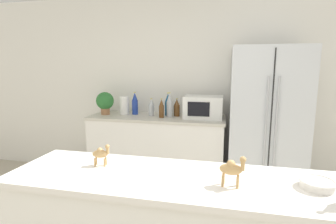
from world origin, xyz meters
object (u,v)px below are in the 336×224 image
microwave (203,107)px  camel_figurine_second (101,153)px  refrigerator (266,125)px  back_bottle_0 (169,105)px  paper_towel_roll (124,105)px  back_bottle_2 (151,108)px  fruit_bowl (317,184)px  back_bottle_4 (177,108)px  back_bottle_3 (161,109)px  back_bottle_5 (168,105)px  camel_figurine (232,169)px  potted_plant (105,102)px  back_bottle_1 (135,104)px

microwave → camel_figurine_second: microwave is taller
refrigerator → microwave: bearing=172.9°
refrigerator → camel_figurine_second: 2.14m
microwave → back_bottle_0: back_bottle_0 is taller
paper_towel_roll → microwave: bearing=-1.1°
microwave → back_bottle_2: 0.69m
microwave → camel_figurine_second: 1.90m
fruit_bowl → back_bottle_4: bearing=119.8°
back_bottle_3 → back_bottle_5: bearing=74.0°
camel_figurine → back_bottle_3: bearing=114.4°
microwave → back_bottle_4: 0.36m
back_bottle_2 → back_bottle_5: bearing=18.4°
potted_plant → back_bottle_4: (0.98, 0.09, -0.06)m
back_bottle_2 → back_bottle_5: (0.21, 0.07, 0.04)m
potted_plant → camel_figurine_second: size_ratio=2.18×
back_bottle_2 → camel_figurine_second: back_bottle_2 is taller
refrigerator → back_bottle_5: 1.25m
microwave → back_bottle_3: size_ratio=1.96×
back_bottle_3 → back_bottle_4: size_ratio=1.05×
back_bottle_2 → camel_figurine_second: (0.20, -1.85, -0.01)m
potted_plant → back_bottle_2: bearing=3.4°
refrigerator → back_bottle_2: (-1.43, 0.10, 0.14)m
paper_towel_roll → back_bottle_2: size_ratio=1.06×
back_bottle_0 → back_bottle_5: size_ratio=1.04×
back_bottle_4 → fruit_bowl: (1.11, -1.94, -0.07)m
fruit_bowl → camel_figurine_second: size_ratio=1.29×
back_bottle_0 → camel_figurine_second: 1.82m
microwave → paper_towel_roll: bearing=178.9°
potted_plant → camel_figurine: bearing=-49.3°
back_bottle_1 → back_bottle_5: 0.46m
back_bottle_1 → paper_towel_roll: bearing=-167.0°
potted_plant → back_bottle_3: potted_plant is taller
potted_plant → camel_figurine_second: (0.85, -1.81, -0.08)m
back_bottle_5 → fruit_bowl: bearing=-57.7°
back_bottle_1 → back_bottle_4: bearing=0.1°
back_bottle_3 → camel_figurine: size_ratio=1.44×
refrigerator → back_bottle_5: (-1.22, 0.17, 0.18)m
refrigerator → back_bottle_5: refrigerator is taller
back_bottle_1 → camel_figurine_second: back_bottle_1 is taller
potted_plant → back_bottle_2: 0.65m
back_bottle_0 → camel_figurine: back_bottle_0 is taller
back_bottle_3 → camel_figurine: back_bottle_3 is taller
back_bottle_5 → camel_figurine: (0.80, -2.04, -0.03)m
paper_towel_roll → fruit_bowl: 2.65m
fruit_bowl → camel_figurine_second: (-1.24, 0.05, 0.06)m
camel_figurine → camel_figurine_second: (-0.81, 0.12, -0.02)m
paper_towel_roll → back_bottle_1: 0.15m
back_bottle_2 → potted_plant: bearing=-176.6°
paper_towel_roll → camel_figurine: 2.43m
back_bottle_2 → back_bottle_4: 0.34m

